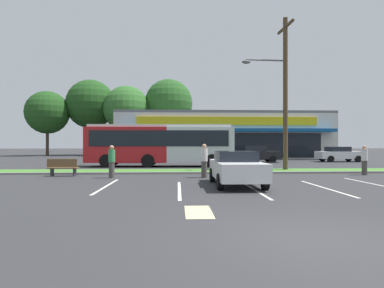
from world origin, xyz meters
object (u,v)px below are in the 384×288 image
utility_pole (283,89)px  pedestrian_mid (204,161)px  car_1 (236,167)px  pedestrian_near_bench (112,162)px  car_5 (137,154)px  car_2 (256,154)px  car_3 (339,154)px  pedestrian_by_pole (364,160)px  bus_stop_bench (63,167)px  city_bus (161,144)px

utility_pole → pedestrian_mid: (-5.41, -3.57, -4.41)m
car_1 → pedestrian_mid: (-1.10, 3.14, 0.13)m
pedestrian_near_bench → pedestrian_mid: 4.81m
car_1 → car_5: bearing=-159.3°
car_1 → car_2: size_ratio=0.96×
car_5 → pedestrian_near_bench: pedestrian_near_bench is taller
car_3 → pedestrian_mid: bearing=-136.0°
pedestrian_mid → car_5: bearing=96.7°
pedestrian_near_bench → pedestrian_by_pole: (14.04, 0.96, -0.01)m
bus_stop_bench → pedestrian_mid: (7.66, -1.05, 0.38)m
bus_stop_bench → car_3: size_ratio=0.37×
car_3 → pedestrian_mid: 20.32m
city_bus → utility_pole: bearing=-28.9°
bus_stop_bench → pedestrian_mid: 7.74m
car_2 → bus_stop_bench: bearing=-137.4°
car_3 → pedestrian_near_bench: bearing=-144.1°
city_bus → car_5: 5.92m
utility_pole → pedestrian_near_bench: 11.69m
utility_pole → car_2: bearing=85.9°
utility_pole → pedestrian_mid: 7.84m
bus_stop_bench → city_bus: bearing=-123.9°
utility_pole → car_5: bearing=136.5°
bus_stop_bench → car_5: size_ratio=0.34×
bus_stop_bench → pedestrian_near_bench: size_ratio=0.94×
car_5 → pedestrian_near_bench: (0.42, -13.61, 0.07)m
car_2 → car_3: 8.49m
utility_pole → car_5: utility_pole is taller
city_bus → car_1: city_bus is taller
bus_stop_bench → car_3: car_3 is taller
city_bus → pedestrian_near_bench: bearing=-102.3°
utility_pole → car_3: 14.71m
car_1 → car_2: car_2 is taller
city_bus → pedestrian_by_pole: (11.96, -7.37, -0.92)m
car_1 → car_3: car_3 is taller
car_1 → pedestrian_near_bench: pedestrian_near_bench is taller
car_1 → car_2: 17.61m
pedestrian_near_bench → utility_pole: bearing=-34.9°
car_2 → car_5: bearing=-179.6°
car_1 → car_2: bearing=163.4°
city_bus → bus_stop_bench: bearing=-122.3°
pedestrian_by_pole → pedestrian_near_bench: bearing=14.4°
city_bus → pedestrian_mid: city_bus is taller
car_3 → car_5: bearing=-178.7°
pedestrian_near_bench → car_2: bearing=-2.5°
bus_stop_bench → car_1: bearing=154.5°
pedestrian_near_bench → pedestrian_mid: bearing=-54.4°
pedestrian_by_pole → pedestrian_mid: bearing=16.6°
car_3 → car_5: (-19.84, -0.47, 0.01)m
pedestrian_by_pole → utility_pole: bearing=-23.5°
city_bus → pedestrian_mid: size_ratio=6.46×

